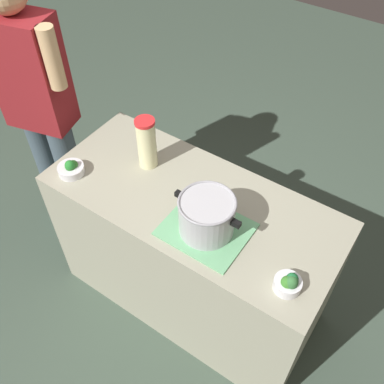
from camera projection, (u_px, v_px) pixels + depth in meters
ground_plane at (192, 293)px, 2.60m from camera, size 8.00×8.00×0.00m
counter_slab at (192, 253)px, 2.29m from camera, size 1.39×0.62×0.85m
dish_cloth at (206, 229)px, 1.85m from camera, size 0.36×0.30×0.01m
cooking_pot at (207, 215)px, 1.78m from camera, size 0.31×0.24×0.17m
lemonade_pitcher at (147, 143)px, 2.03m from camera, size 0.09×0.09×0.27m
broccoli_bowl_front at (289, 283)px, 1.64m from camera, size 0.11×0.11×0.08m
broccoli_bowl_center at (71, 168)px, 2.07m from camera, size 0.13×0.13×0.08m
person_cook at (42, 111)px, 2.32m from camera, size 0.50×0.28×1.64m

